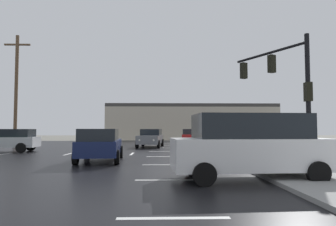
% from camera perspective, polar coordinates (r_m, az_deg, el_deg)
% --- Properties ---
extents(ground_plane, '(120.00, 120.00, 0.00)m').
position_cam_1_polar(ground_plane, '(19.45, -0.86, -7.74)').
color(ground_plane, slate).
extents(road_asphalt, '(44.00, 44.00, 0.02)m').
position_cam_1_polar(road_asphalt, '(19.45, -0.86, -7.71)').
color(road_asphalt, black).
rests_on(road_asphalt, ground_plane).
extents(snow_strip_curbside, '(4.00, 1.60, 0.06)m').
position_cam_1_polar(snow_strip_curbside, '(16.32, 17.35, -7.90)').
color(snow_strip_curbside, white).
rests_on(snow_strip_curbside, sidewalk_corner).
extents(lane_markings, '(36.15, 36.15, 0.01)m').
position_cam_1_polar(lane_markings, '(18.14, 3.04, -8.00)').
color(lane_markings, silver).
rests_on(lane_markings, road_asphalt).
extents(traffic_signal_mast, '(2.36, 4.52, 5.97)m').
position_cam_1_polar(traffic_signal_mast, '(16.64, 21.12, 5.90)').
color(traffic_signal_mast, black).
rests_on(traffic_signal_mast, sidewalk_corner).
extents(strip_building_background, '(25.89, 8.00, 5.42)m').
position_cam_1_polar(strip_building_background, '(48.54, 4.25, -1.74)').
color(strip_building_background, '#BCB29E').
rests_on(strip_building_background, ground_plane).
extents(sedan_red, '(2.31, 4.64, 1.58)m').
position_cam_1_polar(sedan_red, '(31.78, 4.29, -4.39)').
color(sedan_red, '#B21919').
rests_on(sedan_red, road_asphalt).
extents(sedan_navy, '(2.30, 4.64, 1.58)m').
position_cam_1_polar(sedan_navy, '(15.16, -12.63, -5.76)').
color(sedan_navy, '#141E47').
rests_on(sedan_navy, road_asphalt).
extents(suv_white, '(4.93, 2.40, 2.03)m').
position_cam_1_polar(suv_white, '(9.79, 15.10, -5.85)').
color(suv_white, white).
rests_on(suv_white, road_asphalt).
extents(sedan_grey, '(2.41, 4.67, 1.58)m').
position_cam_1_polar(sedan_grey, '(26.78, -3.29, -4.63)').
color(sedan_grey, slate).
rests_on(sedan_grey, road_asphalt).
extents(sedan_silver, '(4.62, 2.23, 1.58)m').
position_cam_1_polar(sedan_silver, '(23.82, -28.16, -4.47)').
color(sedan_silver, '#B7BABF').
rests_on(sedan_silver, road_asphalt).
extents(utility_pole_far, '(2.20, 0.28, 9.67)m').
position_cam_1_polar(utility_pole_far, '(29.04, -26.66, 4.12)').
color(utility_pole_far, brown).
rests_on(utility_pole_far, ground_plane).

